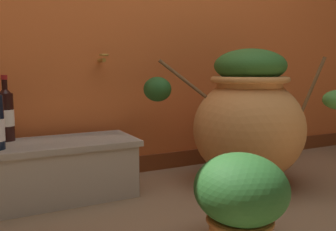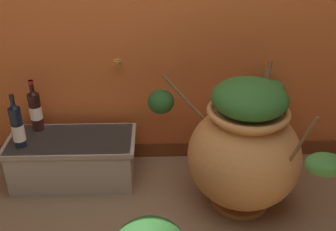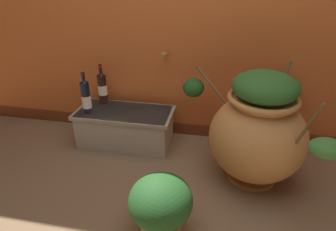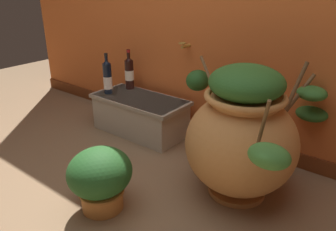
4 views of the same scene
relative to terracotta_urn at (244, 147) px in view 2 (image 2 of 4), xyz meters
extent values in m
cube|color=brown|center=(-0.51, 0.51, -0.34)|extent=(4.40, 0.02, 0.11)
cylinder|color=#B28433|center=(-0.74, 0.47, 0.35)|extent=(0.02, 0.10, 0.02)
torus|color=#B28433|center=(-0.74, 0.42, 0.38)|extent=(0.06, 0.06, 0.01)
cylinder|color=#D68E4C|center=(0.00, -0.01, -0.38)|extent=(0.35, 0.35, 0.03)
ellipsoid|color=#D68E4C|center=(0.00, -0.01, -0.06)|extent=(0.65, 0.65, 0.60)
cylinder|color=#D68E4C|center=(0.00, -0.01, 0.19)|extent=(0.38, 0.38, 0.08)
torus|color=#D68E4C|center=(0.00, -0.01, 0.23)|extent=(0.45, 0.45, 0.04)
cylinder|color=brown|center=(0.16, 0.34, 0.15)|extent=(0.13, 0.30, 0.30)
ellipsoid|color=#2D6628|center=(0.24, 0.49, 0.03)|extent=(0.20, 0.17, 0.09)
cylinder|color=brown|center=(-0.33, 0.17, 0.23)|extent=(0.28, 0.18, 0.26)
ellipsoid|color=#235623|center=(-0.47, 0.24, 0.18)|extent=(0.16, 0.18, 0.14)
cylinder|color=brown|center=(0.17, 0.30, 0.23)|extent=(0.08, 0.13, 0.33)
ellipsoid|color=#387A33|center=(0.24, 0.42, 0.19)|extent=(0.18, 0.17, 0.09)
cylinder|color=brown|center=(0.21, -0.27, 0.20)|extent=(0.08, 0.10, 0.32)
ellipsoid|color=#428438|center=(0.30, -0.38, 0.13)|extent=(0.19, 0.15, 0.11)
ellipsoid|color=#2D6628|center=(0.00, -0.01, 0.31)|extent=(0.41, 0.41, 0.20)
cube|color=beige|center=(-1.05, 0.26, -0.24)|extent=(0.77, 0.37, 0.31)
cube|color=#AEA592|center=(-1.05, 0.26, -0.10)|extent=(0.81, 0.39, 0.03)
cylinder|color=black|center=(-1.28, 0.39, 0.04)|extent=(0.08, 0.08, 0.25)
cone|color=black|center=(-1.28, 0.39, 0.18)|extent=(0.08, 0.08, 0.04)
cylinder|color=black|center=(-1.28, 0.39, 0.22)|extent=(0.03, 0.03, 0.09)
cylinder|color=maroon|center=(-1.28, 0.39, 0.25)|extent=(0.03, 0.03, 0.02)
cylinder|color=white|center=(-1.28, 0.39, 0.04)|extent=(0.08, 0.08, 0.09)
cylinder|color=black|center=(-1.34, 0.19, 0.05)|extent=(0.07, 0.07, 0.26)
cone|color=black|center=(-1.34, 0.19, 0.19)|extent=(0.07, 0.07, 0.04)
cylinder|color=black|center=(-1.34, 0.19, 0.22)|extent=(0.03, 0.03, 0.09)
cylinder|color=black|center=(-1.34, 0.19, 0.25)|extent=(0.03, 0.03, 0.02)
cylinder|color=silver|center=(-1.34, 0.19, 0.01)|extent=(0.07, 0.07, 0.11)
camera|label=1|loc=(-1.38, -1.66, 0.29)|focal=38.63mm
camera|label=2|loc=(-0.50, -1.93, 1.23)|focal=42.87mm
camera|label=3|loc=(-0.28, -1.74, 0.94)|focal=29.98mm
camera|label=4|loc=(0.72, -1.62, 0.85)|focal=35.46mm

